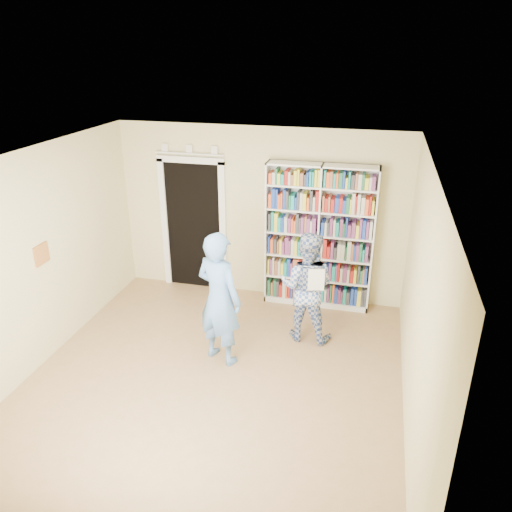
# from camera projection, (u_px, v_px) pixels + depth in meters

# --- Properties ---
(floor) EXTENTS (5.00, 5.00, 0.00)m
(floor) POSITION_uv_depth(u_px,v_px,m) (212.00, 384.00, 6.05)
(floor) COLOR olive
(floor) RESTS_ON ground
(ceiling) EXTENTS (5.00, 5.00, 0.00)m
(ceiling) POSITION_uv_depth(u_px,v_px,m) (202.00, 164.00, 4.98)
(ceiling) COLOR white
(ceiling) RESTS_ON wall_back
(wall_back) EXTENTS (4.50, 0.00, 4.50)m
(wall_back) POSITION_uv_depth(u_px,v_px,m) (260.00, 214.00, 7.74)
(wall_back) COLOR beige
(wall_back) RESTS_ON floor
(wall_left) EXTENTS (0.00, 5.00, 5.00)m
(wall_left) POSITION_uv_depth(u_px,v_px,m) (31.00, 264.00, 6.01)
(wall_left) COLOR beige
(wall_left) RESTS_ON floor
(wall_right) EXTENTS (0.00, 5.00, 5.00)m
(wall_right) POSITION_uv_depth(u_px,v_px,m) (419.00, 309.00, 5.02)
(wall_right) COLOR beige
(wall_right) RESTS_ON floor
(bookshelf) EXTENTS (1.62, 0.30, 2.22)m
(bookshelf) POSITION_uv_depth(u_px,v_px,m) (319.00, 237.00, 7.48)
(bookshelf) COLOR white
(bookshelf) RESTS_ON floor
(doorway) EXTENTS (1.10, 0.08, 2.43)m
(doorway) POSITION_uv_depth(u_px,v_px,m) (193.00, 219.00, 8.04)
(doorway) COLOR black
(doorway) RESTS_ON floor
(wall_art) EXTENTS (0.03, 0.25, 0.25)m
(wall_art) POSITION_uv_depth(u_px,v_px,m) (42.00, 254.00, 6.17)
(wall_art) COLOR brown
(wall_art) RESTS_ON wall_left
(man_blue) EXTENTS (0.76, 0.64, 1.76)m
(man_blue) POSITION_uv_depth(u_px,v_px,m) (219.00, 299.00, 6.19)
(man_blue) COLOR #5888C5
(man_blue) RESTS_ON floor
(man_plaid) EXTENTS (0.80, 0.65, 1.56)m
(man_plaid) POSITION_uv_depth(u_px,v_px,m) (307.00, 287.00, 6.72)
(man_plaid) COLOR #304D92
(man_plaid) RESTS_ON floor
(paper_sheet) EXTENTS (0.21, 0.05, 0.30)m
(paper_sheet) POSITION_uv_depth(u_px,v_px,m) (316.00, 280.00, 6.38)
(paper_sheet) COLOR white
(paper_sheet) RESTS_ON man_plaid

